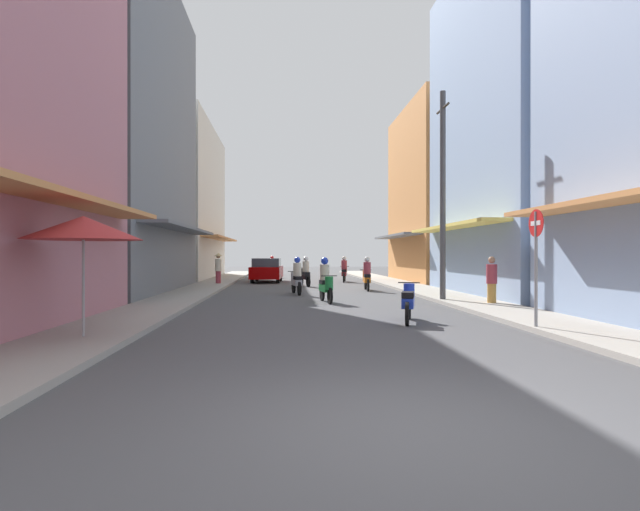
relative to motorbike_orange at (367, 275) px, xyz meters
name	(u,v)px	position (x,y,z in m)	size (l,w,h in m)	color
ground_plane	(311,292)	(-2.64, -1.00, -0.70)	(91.49, 91.49, 0.00)	#4C4C4F
sidewalk_left	(194,292)	(-7.72, -1.00, -0.64)	(2.01, 49.59, 0.12)	#9E9991
sidewalk_right	(424,291)	(2.44, -1.00, -0.64)	(2.01, 49.59, 0.12)	#ADA89E
building_left_mid	(101,134)	(-11.72, -0.74, 6.21)	(7.05, 11.52, 13.83)	slate
building_left_far	(170,203)	(-11.72, 11.98, 4.55)	(7.05, 12.60, 10.51)	silver
building_right_mid	(536,126)	(6.44, -3.21, 6.23)	(7.05, 9.39, 13.89)	#8CA5CC
building_right_far	(452,196)	(6.44, 6.67, 4.58)	(7.05, 9.11, 10.58)	#D88C4C
motorbike_orange	(367,275)	(0.00, 0.00, 0.00)	(0.55, 1.81, 1.58)	black
motorbike_silver	(297,278)	(-3.32, -1.96, 0.00)	(0.59, 1.80, 1.58)	black
motorbike_maroon	(344,270)	(-0.17, 7.09, 0.00)	(0.60, 1.80, 1.58)	black
motorbike_green	(326,282)	(-2.39, -5.48, 0.00)	(0.55, 1.80, 1.58)	black
motorbike_blue	(408,302)	(-0.77, -10.56, -0.20)	(0.71, 1.76, 0.96)	black
motorbike_black	(305,273)	(-2.75, 3.12, 0.00)	(0.67, 1.77, 1.58)	black
motorbike_white	(273,268)	(-4.67, 13.20, 0.00)	(0.74, 1.75, 1.58)	black
parked_car	(267,270)	(-4.88, 7.39, 0.04)	(1.97, 4.19, 1.45)	#8C0000
pedestrian_midway	(492,282)	(2.83, -7.21, 0.10)	(0.34, 0.34, 1.61)	#BF8C3F
pedestrian_far	(218,267)	(-7.40, 4.28, 0.29)	(0.44, 0.44, 1.76)	#99333F
vendor_umbrella	(83,228)	(-7.65, -12.90, 1.47)	(2.16, 2.16, 2.40)	#99999E
utility_pole	(443,195)	(1.68, -5.82, 3.06)	(0.20, 1.20, 7.37)	#4C4C4F
street_sign_no_entry	(536,252)	(1.58, -12.31, 1.01)	(0.07, 0.60, 2.65)	gray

